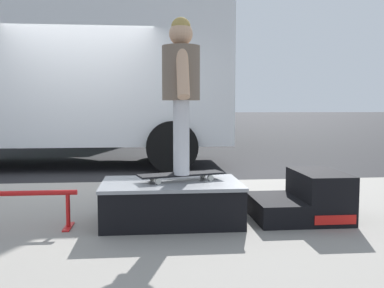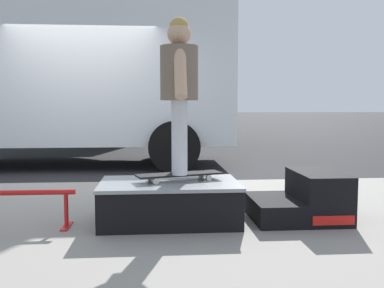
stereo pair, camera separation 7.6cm
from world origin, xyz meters
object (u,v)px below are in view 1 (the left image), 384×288
(kicker_ramp, at_px, (306,199))
(box_truck, at_px, (45,78))
(skateboard, at_px, (181,175))
(skater_kid, at_px, (181,83))
(skate_box, at_px, (171,200))

(kicker_ramp, bearing_deg, box_truck, 125.17)
(kicker_ramp, bearing_deg, skateboard, 177.90)
(kicker_ramp, xyz_separation_m, skateboard, (-1.15, 0.04, 0.24))
(skateboard, xyz_separation_m, skater_kid, (0.00, -0.00, 0.82))
(kicker_ramp, height_order, skater_kid, skater_kid)
(skateboard, distance_m, skater_kid, 0.82)
(skate_box, relative_size, skater_kid, 0.89)
(skater_kid, bearing_deg, skate_box, -155.67)
(skater_kid, relative_size, box_truck, 0.20)
(skate_box, relative_size, skateboard, 1.53)
(skate_box, relative_size, box_truck, 0.18)
(skateboard, height_order, skater_kid, skater_kid)
(skate_box, distance_m, skater_kid, 1.06)
(skate_box, xyz_separation_m, skater_kid, (0.09, 0.04, 1.05))
(kicker_ramp, distance_m, skateboard, 1.18)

